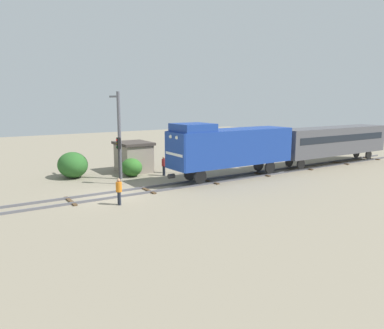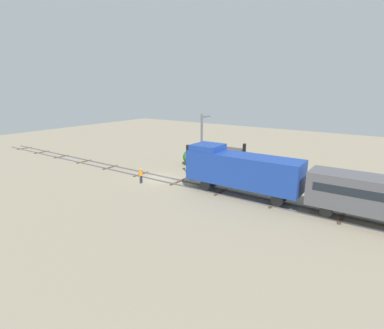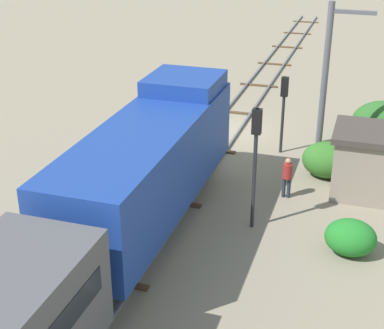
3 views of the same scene
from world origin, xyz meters
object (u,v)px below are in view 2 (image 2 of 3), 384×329
locomotive (240,169)px  worker_by_signal (225,171)px  traffic_signal_near (188,154)px  relay_hut (228,160)px  worker_near_track (141,174)px  catenary_mast (202,142)px  traffic_signal_mid (244,157)px

locomotive → worker_by_signal: bearing=-136.7°
traffic_signal_near → relay_hut: bearing=143.8°
locomotive → worker_near_track: 11.18m
locomotive → catenary_mast: 9.24m
locomotive → traffic_signal_mid: (-3.40, -1.27, 0.37)m
traffic_signal_near → traffic_signal_mid: bearing=91.6°
traffic_signal_near → traffic_signal_mid: 7.23m
traffic_signal_mid → worker_near_track: (5.80, -9.51, -2.15)m
locomotive → worker_by_signal: (-4.20, -3.95, -1.78)m
traffic_signal_mid → locomotive: bearing=20.4°
traffic_signal_near → worker_by_signal: traffic_signal_near is taller
traffic_signal_mid → catenary_mast: catenary_mast is taller
locomotive → catenary_mast: bearing=-123.5°
catenary_mast → locomotive: bearing=56.5°
locomotive → worker_by_signal: locomotive is taller
traffic_signal_mid → catenary_mast: 6.63m
traffic_signal_near → worker_near_track: bearing=-22.4°
locomotive → relay_hut: bearing=-144.6°
locomotive → worker_by_signal: size_ratio=6.82×
worker_near_track → worker_by_signal: 9.49m
locomotive → traffic_signal_mid: 3.65m
traffic_signal_mid → worker_by_signal: traffic_signal_mid is taller
locomotive → relay_hut: size_ratio=3.31×
worker_near_track → locomotive: bearing=-61.4°
locomotive → relay_hut: 9.30m
traffic_signal_mid → worker_near_track: size_ratio=2.68×
traffic_signal_near → catenary_mast: catenary_mast is taller
worker_near_track → catenary_mast: catenary_mast is taller
locomotive → worker_near_track: size_ratio=6.82×
locomotive → traffic_signal_near: size_ratio=3.16×
traffic_signal_near → worker_by_signal: 4.89m
worker_by_signal → relay_hut: 3.60m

